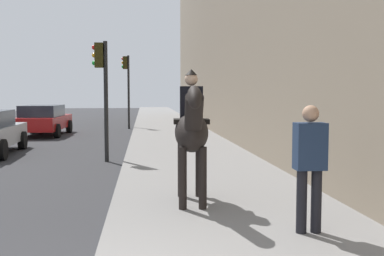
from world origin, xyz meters
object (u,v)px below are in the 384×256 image
object	(u,v)px
pedestrian_greeting	(310,160)
car_near_lane	(44,119)
mounted_horse_near	(192,130)
traffic_light_near_curb	(102,81)
traffic_light_far_curb	(127,80)

from	to	relation	value
pedestrian_greeting	car_near_lane	world-z (taller)	pedestrian_greeting
mounted_horse_near	pedestrian_greeting	world-z (taller)	mounted_horse_near
traffic_light_near_curb	traffic_light_far_curb	bearing A→B (deg)	-1.15
mounted_horse_near	pedestrian_greeting	distance (m)	2.26
pedestrian_greeting	car_near_lane	size ratio (longest dim) A/B	0.37
car_near_lane	traffic_light_near_curb	distance (m)	9.56
car_near_lane	traffic_light_near_curb	bearing A→B (deg)	-156.38
car_near_lane	mounted_horse_near	bearing A→B (deg)	-157.62
traffic_light_near_curb	mounted_horse_near	bearing A→B (deg)	-161.09
traffic_light_far_curb	car_near_lane	bearing A→B (deg)	133.74
mounted_horse_near	traffic_light_far_curb	distance (m)	18.23
mounted_horse_near	traffic_light_near_curb	bearing A→B (deg)	-157.85
mounted_horse_near	car_near_lane	world-z (taller)	mounted_horse_near
mounted_horse_near	car_near_lane	distance (m)	15.50
pedestrian_greeting	mounted_horse_near	bearing A→B (deg)	39.05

